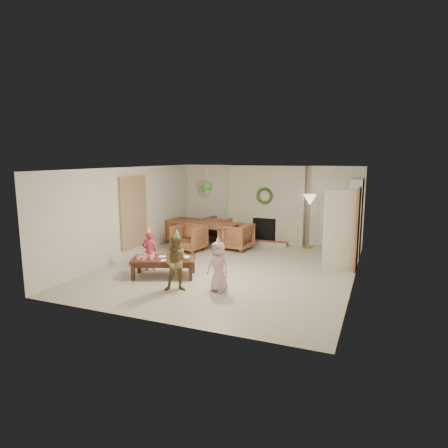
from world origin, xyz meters
The scene contains 56 objects.
floor centered at (0.00, 0.00, 0.00)m, with size 7.00×7.00×0.00m, color #B7B29E.
ceiling centered at (0.00, 0.00, 2.50)m, with size 7.00×7.00×0.00m, color white.
wall_back centered at (0.00, 3.50, 1.25)m, with size 7.00×7.00×0.00m, color silver.
wall_front centered at (0.00, -3.50, 1.25)m, with size 7.00×7.00×0.00m, color silver.
wall_left centered at (-3.00, 0.00, 1.25)m, with size 7.00×7.00×0.00m, color silver.
wall_right centered at (3.00, 0.00, 1.25)m, with size 7.00×7.00×0.00m, color silver.
fireplace_mass centered at (0.00, 3.30, 1.25)m, with size 2.50×0.40×2.50m, color #4E2214.
fireplace_hearth centered at (0.00, 2.95, 0.06)m, with size 1.60×0.30×0.12m, color maroon.
fireplace_firebox centered at (0.00, 3.12, 0.45)m, with size 0.75×0.12×0.75m, color black.
fireplace_wreath centered at (0.00, 3.07, 1.55)m, with size 0.54×0.54×0.10m, color #204018.
floor_lamp_base centered at (1.45, 3.00, 0.02)m, with size 0.31×0.31×0.03m, color gold.
floor_lamp_post centered at (1.45, 3.00, 0.77)m, with size 0.03×0.03×1.49m, color gold.
floor_lamp_shade centered at (1.45, 3.00, 1.49)m, with size 0.40×0.40×0.33m, color beige.
bookshelf_carcass centered at (2.84, 2.30, 1.10)m, with size 0.30×1.00×2.20m, color white.
bookshelf_shelf_a centered at (2.82, 2.30, 0.45)m, with size 0.30×0.92×0.03m, color white.
bookshelf_shelf_b centered at (2.82, 2.30, 0.85)m, with size 0.30×0.92×0.03m, color white.
bookshelf_shelf_c centered at (2.82, 2.30, 1.25)m, with size 0.30×0.92×0.03m, color white.
bookshelf_shelf_d centered at (2.82, 2.30, 1.65)m, with size 0.30×0.92×0.03m, color white.
books_row_lower centered at (2.80, 2.15, 0.59)m, with size 0.20×0.40×0.24m, color #B32B21.
books_row_mid centered at (2.80, 2.35, 0.99)m, with size 0.20×0.44×0.24m, color navy.
books_row_upper centered at (2.80, 2.20, 1.38)m, with size 0.20×0.36×0.22m, color #B78927.
door_frame centered at (2.96, 1.20, 1.02)m, with size 0.05×0.86×2.04m, color brown.
door_leaf centered at (2.58, 0.82, 1.00)m, with size 0.05×0.80×2.00m, color beige.
curtain_panel centered at (-2.96, 0.20, 1.25)m, with size 0.06×1.20×2.00m, color tan.
dining_table centered at (-1.66, 2.16, 0.36)m, with size 2.03×1.13×0.71m, color brown.
dining_chair_near centered at (-1.79, 1.27, 0.39)m, with size 0.84×0.87×0.79m, color brown.
dining_chair_far centered at (-1.53, 3.04, 0.39)m, with size 0.84×0.87×0.79m, color brown.
dining_chair_left centered at (-2.54, 2.29, 0.39)m, with size 0.84×0.87×0.79m, color brown.
dining_chair_right centered at (-0.55, 1.99, 0.39)m, with size 0.84×0.87×0.79m, color brown.
hanging_plant_cord centered at (-1.30, 1.50, 2.15)m, with size 0.01×0.01×0.70m, color tan.
hanging_plant_pot centered at (-1.30, 1.50, 1.80)m, with size 0.16×0.16×0.12m, color #A34334.
hanging_plant_foliage centered at (-1.30, 1.50, 1.92)m, with size 0.32×0.32×0.32m, color #1B4B19.
coffee_table_top centered at (-1.16, -1.23, 0.41)m, with size 1.45×0.72×0.07m, color #4D2619.
coffee_table_apron centered at (-1.16, -1.23, 0.33)m, with size 1.34×0.61×0.09m, color #4D2619.
coffee_leg_fl centered at (-1.67, -1.74, 0.19)m, with size 0.08×0.08×0.38m, color #4D2619.
coffee_leg_fr centered at (-0.44, -1.26, 0.19)m, with size 0.08×0.08×0.38m, color #4D2619.
coffee_leg_bl centered at (-1.88, -1.19, 0.19)m, with size 0.08×0.08×0.38m, color #4D2619.
coffee_leg_br centered at (-0.65, -0.71, 0.19)m, with size 0.08×0.08×0.38m, color #4D2619.
cup_a centered at (-1.62, -1.58, 0.50)m, with size 0.08×0.08×0.10m, color white.
cup_b centered at (-1.70, -1.37, 0.50)m, with size 0.08×0.08×0.10m, color white.
cup_c centered at (-1.47, -1.59, 0.50)m, with size 0.08×0.08×0.10m, color white.
cup_d centered at (-1.55, -1.38, 0.50)m, with size 0.08×0.08×0.10m, color white.
cup_e centered at (-1.36, -1.45, 0.50)m, with size 0.08×0.08×0.10m, color white.
cup_f centered at (-1.44, -1.24, 0.50)m, with size 0.08×0.08×0.10m, color white.
plate_a centered at (-1.26, -1.12, 0.45)m, with size 0.20×0.20×0.01m, color white.
plate_b centered at (-0.86, -1.23, 0.45)m, with size 0.20×0.20×0.01m, color white.
plate_c centered at (-0.73, -0.94, 0.45)m, with size 0.20×0.20×0.01m, color white.
food_scoop centered at (-0.86, -1.23, 0.49)m, with size 0.08×0.08×0.08m, color tan.
napkin_left centered at (-1.04, -1.39, 0.45)m, with size 0.17×0.17×0.01m, color #DBA1A7.
napkin_right centered at (-0.87, -0.90, 0.45)m, with size 0.17×0.17×0.01m, color #DBA1A7.
child_red centered at (-1.76, -0.89, 0.48)m, with size 0.35×0.23×0.97m, color #A22234.
party_hat_red centered at (-1.76, -0.89, 1.01)m, with size 0.13×0.13×0.18m, color #EBF652.
child_plaid centered at (-0.39, -1.96, 0.59)m, with size 0.58×0.45×1.19m, color brown.
party_hat_plaid centered at (-0.39, -1.96, 1.23)m, with size 0.14×0.14×0.19m, color #48A85E.
child_pink centered at (0.41, -1.65, 0.53)m, with size 0.52×0.34×1.06m, color beige.
party_hat_pink centered at (0.41, -1.65, 1.10)m, with size 0.14×0.14×0.19m, color silver.
Camera 1 is at (3.50, -8.90, 2.79)m, focal length 31.39 mm.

